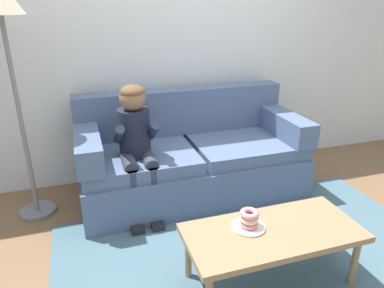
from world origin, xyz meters
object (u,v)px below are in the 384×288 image
object	(u,v)px
couch	(191,158)
donut	(249,223)
floor_lamp	(2,24)
person_child	(136,139)
coffee_table	(273,236)

from	to	relation	value
couch	donut	world-z (taller)	couch
couch	floor_lamp	distance (m)	1.84
person_child	floor_lamp	world-z (taller)	floor_lamp
couch	donut	xyz separation A→B (m)	(-0.02, -1.23, 0.09)
person_child	floor_lamp	xyz separation A→B (m)	(-0.85, 0.25, 0.89)
couch	person_child	xyz separation A→B (m)	(-0.53, -0.21, 0.33)
coffee_table	donut	distance (m)	0.17
floor_lamp	donut	bearing A→B (deg)	-42.93
person_child	donut	world-z (taller)	person_child
coffee_table	donut	world-z (taller)	donut
donut	person_child	bearing A→B (deg)	116.53
coffee_table	donut	xyz separation A→B (m)	(-0.13, 0.07, 0.07)
coffee_table	person_child	xyz separation A→B (m)	(-0.65, 1.09, 0.32)
person_child	donut	bearing A→B (deg)	-63.47
couch	person_child	bearing A→B (deg)	-158.77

